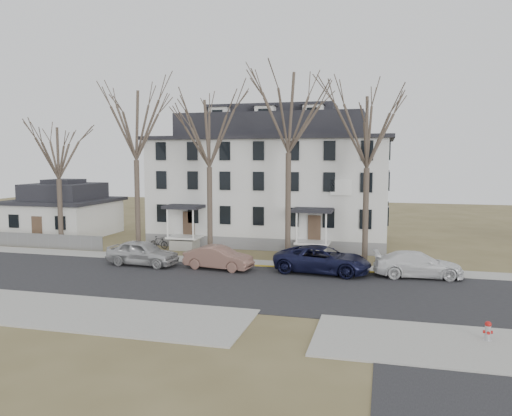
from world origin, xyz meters
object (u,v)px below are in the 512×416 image
(small_house, at_px, (65,212))
(bicycle_left, at_px, (178,243))
(tree_mid_right, at_px, (368,126))
(car_navy, at_px, (322,260))
(tree_bungalow, at_px, (58,150))
(car_silver, at_px, (143,253))
(boarding_house, at_px, (272,181))
(tree_mid_left, at_px, (209,129))
(bicycle_right, at_px, (159,243))
(car_white, at_px, (418,265))
(fire_hydrant, at_px, (488,332))
(tree_center, at_px, (289,106))
(car_tan, at_px, (219,258))
(tree_far_left, at_px, (135,120))

(small_house, height_order, bicycle_left, small_house)
(tree_mid_right, xyz_separation_m, car_navy, (-2.54, -3.49, -8.74))
(tree_bungalow, distance_m, car_navy, 23.39)
(car_navy, relative_size, bicycle_left, 3.90)
(car_silver, bearing_deg, boarding_house, -22.23)
(tree_mid_left, relative_size, bicycle_right, 7.49)
(tree_mid_right, height_order, bicycle_right, tree_mid_right)
(boarding_house, height_order, car_white, boarding_house)
(boarding_house, relative_size, fire_hydrant, 23.69)
(car_navy, height_order, fire_hydrant, car_navy)
(boarding_house, bearing_deg, tree_center, -69.80)
(bicycle_left, bearing_deg, car_silver, -168.50)
(boarding_house, relative_size, tree_center, 1.41)
(car_tan, relative_size, bicycle_right, 2.72)
(car_tan, xyz_separation_m, car_white, (12.78, 1.03, 0.02))
(tree_far_left, xyz_separation_m, tree_bungalow, (-7.00, 0.00, -2.22))
(car_tan, relative_size, car_navy, 0.75)
(tree_mid_left, bearing_deg, car_navy, -21.28)
(car_navy, bearing_deg, fire_hydrant, -137.14)
(small_house, height_order, tree_bungalow, tree_bungalow)
(car_silver, height_order, car_tan, car_silver)
(tree_bungalow, distance_m, bicycle_left, 12.30)
(small_house, height_order, tree_center, tree_center)
(tree_mid_left, relative_size, car_tan, 2.75)
(bicycle_right, bearing_deg, car_white, -94.89)
(fire_hydrant, bearing_deg, car_white, 100.84)
(tree_mid_left, bearing_deg, car_tan, -63.39)
(tree_mid_right, bearing_deg, bicycle_right, 174.25)
(small_house, xyz_separation_m, tree_bungalow, (4.00, -6.20, 5.87))
(fire_hydrant, bearing_deg, tree_bungalow, 155.00)
(tree_mid_right, height_order, car_tan, tree_mid_right)
(bicycle_right, bearing_deg, boarding_house, -42.43)
(tree_center, bearing_deg, car_silver, -155.45)
(tree_mid_left, xyz_separation_m, car_white, (14.87, -3.13, -8.82))
(tree_mid_left, height_order, fire_hydrant, tree_mid_left)
(bicycle_right, distance_m, fire_hydrant, 26.97)
(car_white, relative_size, bicycle_right, 3.19)
(boarding_house, xyz_separation_m, tree_far_left, (-9.00, -8.15, 4.96))
(tree_bungalow, bearing_deg, tree_mid_right, 0.00)
(tree_center, height_order, tree_bungalow, tree_center)
(car_navy, bearing_deg, bicycle_right, 75.33)
(car_tan, bearing_deg, car_white, -78.01)
(tree_far_left, relative_size, car_silver, 2.70)
(bicycle_left, bearing_deg, tree_center, -97.44)
(tree_center, xyz_separation_m, car_navy, (2.96, -3.49, -10.22))
(tree_bungalow, xyz_separation_m, car_silver, (9.58, -4.30, -7.25))
(boarding_house, distance_m, car_white, 17.01)
(small_house, xyz_separation_m, tree_mid_left, (17.00, -6.20, 7.35))
(tree_mid_right, relative_size, tree_bungalow, 1.18)
(car_white, height_order, fire_hydrant, car_white)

